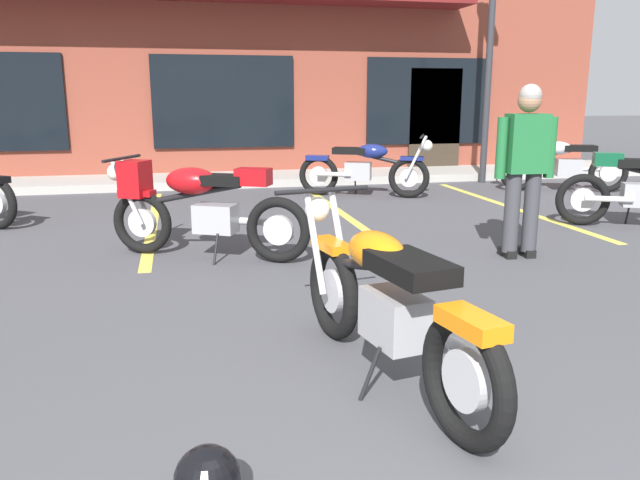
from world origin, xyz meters
TOP-DOWN VIEW (x-y plane):
  - ground_plane at (0.00, 3.52)m, footprint 80.00×80.00m
  - sidewalk_kerb at (0.00, 10.82)m, footprint 22.00×1.80m
  - brick_storefront_building at (0.00, 14.44)m, footprint 15.47×7.13m
  - painted_stall_lines at (-0.00, 7.22)m, footprint 7.60×4.80m
  - motorcycle_foreground_classic at (0.18, 2.26)m, footprint 0.79×2.09m
  - motorcycle_red_sportbike at (5.34, 8.43)m, footprint 2.03×1.00m
  - motorcycle_black_cruiser at (-0.74, 5.30)m, footprint 1.93×1.23m
  - motorcycle_blue_standard at (1.97, 8.62)m, footprint 1.96×1.17m
  - person_in_black_shirt at (2.35, 4.59)m, footprint 0.61×0.29m
  - helmet_on_pavement at (-0.85, 1.32)m, footprint 0.26×0.26m
  - parking_lot_lamp_post at (4.57, 9.61)m, footprint 0.24×0.76m

SIDE VIEW (x-z plane):
  - ground_plane at x=0.00m, z-range 0.00..0.00m
  - painted_stall_lines at x=0.00m, z-range 0.00..0.01m
  - sidewalk_kerb at x=0.00m, z-range 0.00..0.14m
  - helmet_on_pavement at x=-0.85m, z-range 0.00..0.26m
  - motorcycle_foreground_classic at x=0.18m, z-range -0.03..0.95m
  - motorcycle_red_sportbike at x=5.34m, z-range -0.03..0.95m
  - motorcycle_blue_standard at x=1.97m, z-range -0.03..0.95m
  - motorcycle_black_cruiser at x=-0.74m, z-range 0.04..1.02m
  - person_in_black_shirt at x=2.35m, z-range 0.11..1.79m
  - brick_storefront_building at x=0.00m, z-range 0.00..4.08m
  - parking_lot_lamp_post at x=4.57m, z-range 0.73..5.58m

